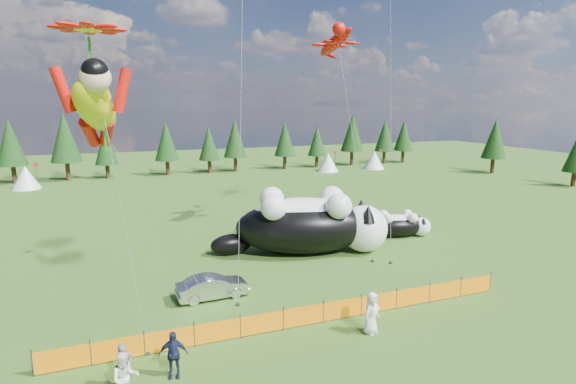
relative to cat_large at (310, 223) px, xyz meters
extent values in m
plane|color=#123409|center=(-4.45, -6.49, -2.09)|extent=(160.00, 160.00, 0.00)
cylinder|color=#262626|center=(-15.45, -9.49, -1.54)|extent=(0.06, 0.06, 1.10)
cylinder|color=#262626|center=(-13.45, -9.49, -1.54)|extent=(0.06, 0.06, 1.10)
cylinder|color=#262626|center=(-11.45, -9.49, -1.54)|extent=(0.06, 0.06, 1.10)
cylinder|color=#262626|center=(-9.45, -9.49, -1.54)|extent=(0.06, 0.06, 1.10)
cylinder|color=#262626|center=(-7.45, -9.49, -1.54)|extent=(0.06, 0.06, 1.10)
cylinder|color=#262626|center=(-5.45, -9.49, -1.54)|extent=(0.06, 0.06, 1.10)
cylinder|color=#262626|center=(-3.45, -9.49, -1.54)|extent=(0.06, 0.06, 1.10)
cylinder|color=#262626|center=(-1.45, -9.49, -1.54)|extent=(0.06, 0.06, 1.10)
cylinder|color=#262626|center=(0.55, -9.49, -1.54)|extent=(0.06, 0.06, 1.10)
cylinder|color=#262626|center=(2.55, -9.49, -1.54)|extent=(0.06, 0.06, 1.10)
cylinder|color=#262626|center=(4.55, -9.49, -1.54)|extent=(0.06, 0.06, 1.10)
cylinder|color=#262626|center=(6.55, -9.49, -1.54)|extent=(0.06, 0.06, 1.10)
cube|color=orange|center=(-14.45, -9.49, -1.59)|extent=(2.00, 0.04, 0.90)
cube|color=orange|center=(-12.45, -9.49, -1.59)|extent=(2.00, 0.04, 0.90)
cube|color=orange|center=(-10.45, -9.49, -1.59)|extent=(2.00, 0.04, 0.90)
cube|color=orange|center=(-8.45, -9.49, -1.59)|extent=(2.00, 0.04, 0.90)
cube|color=orange|center=(-6.45, -9.49, -1.59)|extent=(2.00, 0.04, 0.90)
cube|color=orange|center=(-4.45, -9.49, -1.59)|extent=(2.00, 0.04, 0.90)
cube|color=orange|center=(-2.45, -9.49, -1.59)|extent=(2.00, 0.04, 0.90)
cube|color=orange|center=(-0.45, -9.49, -1.59)|extent=(2.00, 0.04, 0.90)
cube|color=orange|center=(1.55, -9.49, -1.59)|extent=(2.00, 0.04, 0.90)
cube|color=orange|center=(3.55, -9.49, -1.59)|extent=(2.00, 0.04, 0.90)
cube|color=orange|center=(5.55, -9.49, -1.59)|extent=(2.00, 0.04, 0.90)
ellipsoid|color=black|center=(-0.51, 0.15, -0.26)|extent=(9.94, 6.65, 3.65)
ellipsoid|color=white|center=(-0.51, 0.15, 0.65)|extent=(7.46, 4.86, 2.23)
sphere|color=white|center=(3.57, -1.05, -0.47)|extent=(3.24, 3.24, 3.24)
sphere|color=pink|center=(4.89, -1.44, -0.47)|extent=(0.45, 0.45, 0.45)
ellipsoid|color=black|center=(-5.17, 1.52, -1.38)|extent=(3.12, 2.16, 1.42)
cone|color=black|center=(3.30, -1.98, 0.83)|extent=(1.13, 1.13, 1.13)
cone|color=black|center=(3.85, -0.12, 0.83)|extent=(1.13, 1.13, 1.13)
sphere|color=white|center=(2.00, 0.78, 1.46)|extent=(1.70, 1.70, 1.70)
sphere|color=white|center=(1.26, -1.74, 1.46)|extent=(1.70, 1.70, 1.70)
sphere|color=white|center=(-2.08, 1.98, 1.46)|extent=(1.70, 1.70, 1.70)
sphere|color=white|center=(-2.82, -0.54, 1.46)|extent=(1.70, 1.70, 1.70)
ellipsoid|color=black|center=(7.77, 1.11, -1.27)|extent=(4.48, 2.96, 1.64)
ellipsoid|color=white|center=(7.77, 1.11, -0.85)|extent=(3.36, 2.16, 1.00)
sphere|color=white|center=(9.62, 0.59, -1.36)|extent=(1.46, 1.46, 1.46)
sphere|color=pink|center=(10.21, 0.42, -1.36)|extent=(0.20, 0.20, 0.20)
ellipsoid|color=black|center=(5.66, 1.70, -1.77)|extent=(1.40, 0.96, 0.64)
cone|color=black|center=(9.50, 0.17, -0.77)|extent=(0.51, 0.51, 0.51)
cone|color=black|center=(9.73, 1.01, -0.77)|extent=(0.51, 0.51, 0.51)
sphere|color=white|center=(8.90, 1.41, -0.49)|extent=(0.77, 0.77, 0.77)
sphere|color=white|center=(8.58, 0.26, -0.49)|extent=(0.77, 0.77, 0.77)
sphere|color=white|center=(7.05, 1.93, -0.49)|extent=(0.77, 0.77, 0.77)
sphere|color=white|center=(6.73, 0.78, -0.49)|extent=(0.77, 0.77, 0.77)
imported|color=silver|center=(-7.74, -4.95, -1.47)|extent=(3.81, 1.49, 1.24)
imported|color=slate|center=(-12.22, -11.48, -1.22)|extent=(0.75, 0.65, 1.73)
imported|color=silver|center=(-12.22, -12.37, -1.14)|extent=(0.97, 0.62, 1.90)
imported|color=#161F3D|center=(-10.51, -11.37, -1.17)|extent=(1.16, 0.75, 1.83)
imported|color=silver|center=(-1.89, -11.14, -1.12)|extent=(1.12, 0.98, 1.93)
cylinder|color=#595959|center=(-10.55, -5.39, 2.94)|extent=(0.03, 0.03, 10.90)
cube|color=#262626|center=(-8.43, -4.21, -2.01)|extent=(0.15, 0.15, 0.16)
cylinder|color=#595959|center=(3.92, 1.57, 5.41)|extent=(0.03, 0.03, 17.64)
cube|color=#262626|center=(3.02, -3.22, -2.01)|extent=(0.15, 0.15, 0.16)
cylinder|color=#595959|center=(-12.02, -7.81, 4.54)|extent=(0.03, 0.03, 13.43)
cube|color=#262626|center=(-11.33, -9.46, -2.01)|extent=(0.15, 0.15, 0.16)
cube|color=#1F941A|center=(-12.72, -6.16, 8.29)|extent=(0.22, 0.22, 4.79)
cylinder|color=#595959|center=(-5.85, -4.18, 6.89)|extent=(0.03, 0.03, 18.29)
cube|color=#262626|center=(-6.75, -6.37, -2.01)|extent=(0.15, 0.15, 0.16)
cylinder|color=#595959|center=(5.60, -0.64, 7.61)|extent=(0.03, 0.03, 20.47)
cube|color=#262626|center=(3.92, -3.92, -2.01)|extent=(0.15, 0.15, 0.16)
camera|label=1|loc=(-11.91, -27.09, 7.99)|focal=28.00mm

